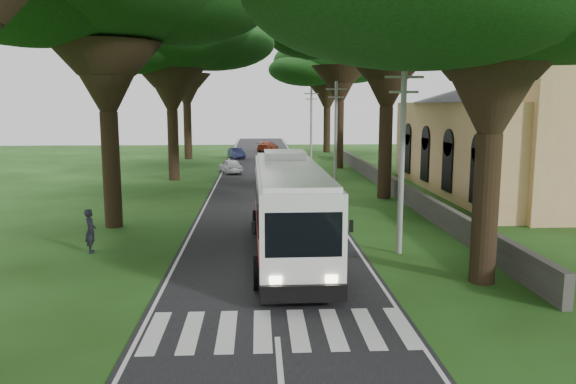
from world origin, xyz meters
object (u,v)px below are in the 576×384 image
at_px(church, 520,124).
at_px(coach_bus, 289,207).
at_px(pole_near, 402,156).
at_px(distant_car_c, 268,146).
at_px(distant_car_a, 231,166).
at_px(pedestrian, 91,231).
at_px(distant_car_b, 236,153).
at_px(pole_far, 311,123).
at_px(pole_mid, 336,132).

relative_size(church, coach_bus, 1.86).
height_order(church, coach_bus, church).
bearing_deg(pole_near, distant_car_c, 95.24).
bearing_deg(distant_car_a, pedestrian, 63.06).
bearing_deg(distant_car_b, pole_far, -31.56).
xyz_separation_m(pole_far, distant_car_c, (-4.70, 11.28, -3.48)).
height_order(coach_bus, distant_car_a, coach_bus).
bearing_deg(distant_car_b, pole_near, -95.65).
relative_size(distant_car_a, distant_car_c, 0.82).
relative_size(church, pole_far, 3.00).
xyz_separation_m(pole_near, pole_mid, (0.00, 20.00, 0.00)).
bearing_deg(pole_mid, pole_far, 90.00).
xyz_separation_m(pole_near, coach_bus, (-4.70, -0.03, -2.13)).
xyz_separation_m(church, pole_near, (-12.36, -15.55, -0.73)).
bearing_deg(pole_mid, distant_car_a, 136.11).
bearing_deg(coach_bus, pole_far, 82.63).
distance_m(church, distant_car_c, 39.82).
xyz_separation_m(church, distant_car_b, (-20.86, 26.66, -4.27)).
bearing_deg(distant_car_b, pole_mid, -86.09).
bearing_deg(coach_bus, distant_car_b, 94.46).
bearing_deg(pedestrian, distant_car_a, -23.95).
bearing_deg(distant_car_b, distant_car_c, 50.24).
xyz_separation_m(pole_far, distant_car_a, (-8.50, -11.82, -3.50)).
distance_m(pole_far, coach_bus, 40.36).
distance_m(pole_mid, coach_bus, 20.69).
height_order(church, pole_far, church).
xyz_separation_m(church, pedestrian, (-25.53, -14.72, -3.96)).
distance_m(church, coach_bus, 23.28).
relative_size(distant_car_a, distant_car_b, 1.03).
xyz_separation_m(distant_car_a, distant_car_b, (0.00, 14.03, -0.04)).
xyz_separation_m(church, coach_bus, (-17.06, -15.58, -2.86)).
distance_m(church, distant_car_b, 34.12).
height_order(pole_mid, distant_car_a, pole_mid).
distance_m(pole_near, coach_bus, 5.16).
xyz_separation_m(pole_far, coach_bus, (-4.70, -40.03, -2.13)).
relative_size(pole_far, pedestrian, 4.20).
height_order(distant_car_a, pedestrian, pedestrian).
bearing_deg(pole_mid, church, -19.81).
distance_m(church, pole_mid, 13.16).
height_order(pole_mid, pole_far, same).
height_order(church, pole_mid, church).
relative_size(church, distant_car_a, 6.33).
relative_size(church, pole_mid, 3.00).
bearing_deg(pole_far, distant_car_a, -125.71).
xyz_separation_m(pole_mid, coach_bus, (-4.70, -20.03, -2.13)).
height_order(pole_mid, pedestrian, pole_mid).
distance_m(church, distant_car_a, 24.75).
xyz_separation_m(pole_mid, pole_far, (0.00, 20.00, 0.00)).
bearing_deg(church, pole_far, 116.82).
bearing_deg(distant_car_b, pedestrian, -113.47).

